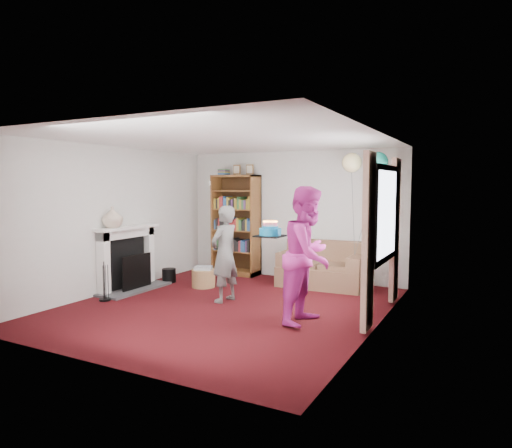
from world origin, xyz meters
The scene contains 16 objects.
ground centered at (0.00, 0.00, 0.00)m, with size 5.00×5.00×0.00m, color black.
wall_back centered at (0.00, 2.51, 1.25)m, with size 4.50×0.02×2.50m, color silver.
wall_left centered at (-2.26, 0.00, 1.25)m, with size 0.02×5.00×2.50m, color silver.
wall_right centered at (2.26, 0.00, 1.25)m, with size 0.02×5.00×2.50m, color silver.
ceiling centered at (0.00, 0.00, 2.50)m, with size 4.50×5.00×0.01m, color white.
fireplace centered at (-2.09, 0.19, 0.51)m, with size 0.55×1.80×1.12m.
window_bay centered at (2.21, 0.60, 1.20)m, with size 0.14×2.02×2.20m.
wall_sconce centered at (-1.75, 2.36, 1.88)m, with size 0.16×0.23×0.16m.
bookcase centered at (-1.14, 2.30, 1.00)m, with size 0.97×0.42×2.25m.
sofa centered at (0.82, 2.06, 0.31)m, with size 1.54×0.82×0.82m.
wicker_basket centered at (-1.06, 0.97, 0.17)m, with size 0.42×0.42×0.38m.
person_striped centered at (-0.18, 0.28, 0.76)m, with size 0.55×0.36×1.52m, color black.
person_magenta centered at (1.39, -0.14, 0.91)m, with size 0.89×0.69×1.83m, color #B82488.
birthday_cake centered at (0.77, -0.02, 1.18)m, with size 0.37×0.37×0.22m.
balloons centered at (1.59, 1.88, 2.22)m, with size 0.77×0.33×1.75m.
mantel_vase centered at (-2.12, -0.15, 1.30)m, with size 0.34×0.34×0.36m, color beige.
Camera 1 is at (3.57, -5.77, 1.85)m, focal length 32.00 mm.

